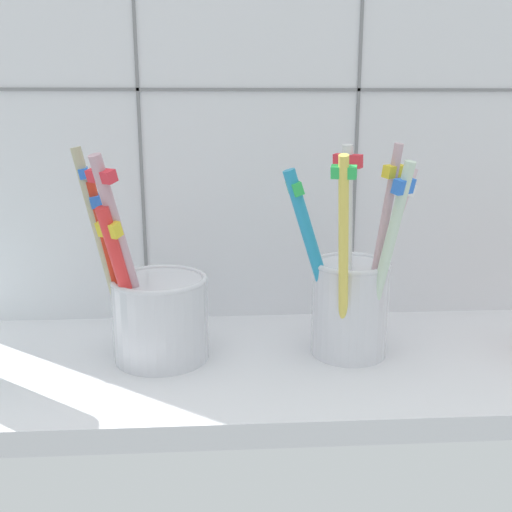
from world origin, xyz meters
The scene contains 4 objects.
counter_slab centered at (0.00, 0.00, 1.00)cm, with size 64.00×22.00×2.00cm, color silver.
tile_wall_back centered at (0.00, 12.00, 22.50)cm, with size 64.00×2.20×45.00cm.
toothbrush_cup_left centered at (-8.68, 0.62, 6.44)cm, with size 10.62×9.21×18.56cm.
toothbrush_cup_right centered at (8.31, 0.51, 7.38)cm, with size 12.66×10.36×18.86cm.
Camera 1 is at (-3.07, -48.25, 23.81)cm, focal length 41.61 mm.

